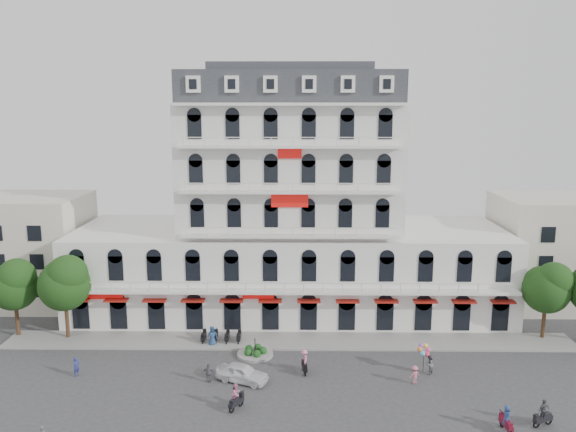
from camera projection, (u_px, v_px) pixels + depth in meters
The scene contains 20 objects.
ground at pixel (288, 389), 43.68m from camera, with size 120.00×120.00×0.00m, color #38383A.
sidewalk at pixel (289, 341), 52.50m from camera, with size 53.00×4.00×0.16m, color gray.
main_building at pixel (290, 219), 59.44m from camera, with size 45.00×15.00×25.80m.
flank_building_west at pixel (22, 249), 62.53m from camera, with size 14.00×10.00×12.00m, color beige.
flank_building_east at pixel (562, 251), 61.81m from camera, with size 14.00×10.00×12.00m, color beige.
traffic_island at pixel (255, 353), 49.56m from camera, with size 3.20×3.20×1.60m.
parked_scooter_row at pixel (221, 342), 52.40m from camera, with size 4.40×1.80×1.10m, color black, non-canonical shape.
tree_west_outer at pixel (14, 283), 52.77m from camera, with size 4.50×4.48×7.76m.
tree_west_inner at pixel (64, 281), 52.16m from camera, with size 4.76×4.76×8.25m.
tree_east_inner at pixel (547, 286), 52.19m from camera, with size 4.40×4.37×7.57m.
parked_car at pixel (242, 373), 44.78m from camera, with size 1.71×4.25×1.45m, color white.
rider_southwest at pixel (236, 396), 40.59m from camera, with size 1.08×1.51×2.04m.
rider_east at pixel (506, 419), 37.82m from camera, with size 0.54×1.70×1.92m.
rider_northeast at pixel (544, 413), 38.44m from camera, with size 1.62×0.90×2.02m.
rider_center at pixel (304, 361), 46.18m from camera, with size 0.68×1.70×2.03m.
pedestrian_left at pixel (212, 336), 51.42m from camera, with size 0.92×0.60×1.89m, color navy.
pedestrian_mid at pixel (209, 373), 44.62m from camera, with size 0.94×0.39×1.61m, color slate.
pedestrian_right at pixel (415, 375), 44.43m from camera, with size 0.97×0.56×1.50m, color #C76980.
pedestrian_far at pixel (76, 367), 45.69m from camera, with size 0.60×0.39×1.64m, color navy.
balloon_vendor at pixel (427, 359), 46.03m from camera, with size 1.49×1.37×2.45m.
Camera 1 is at (0.48, -40.30, 21.60)m, focal length 35.00 mm.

